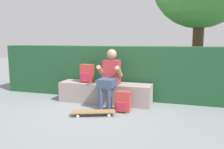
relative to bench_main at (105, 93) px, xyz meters
name	(u,v)px	position (x,y,z in m)	size (l,w,h in m)	color
ground_plane	(99,107)	(0.00, -0.38, -0.22)	(24.00, 24.00, 0.00)	gray
bench_main	(105,93)	(0.00, 0.00, 0.00)	(2.05, 0.49, 0.44)	gray
person_skater	(110,76)	(0.18, -0.22, 0.42)	(0.49, 0.62, 1.19)	#B73338
skateboard_near_person	(94,112)	(0.10, -0.94, -0.15)	(0.82, 0.48, 0.09)	olive
backpack_on_bench	(87,74)	(-0.42, -0.01, 0.41)	(0.28, 0.23, 0.40)	#B23833
backpack_on_ground	(123,102)	(0.55, -0.52, -0.03)	(0.28, 0.23, 0.40)	#B23833
hedge_row	(117,72)	(0.09, 0.64, 0.40)	(5.91, 0.62, 1.24)	#1F4B2B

